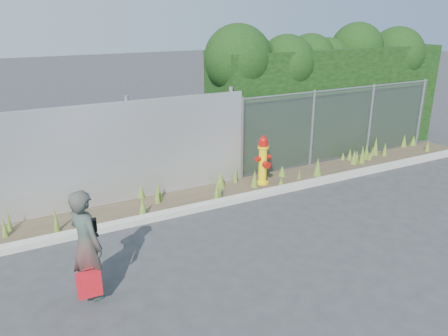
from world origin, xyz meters
TOP-DOWN VIEW (x-y plane):
  - ground at (0.00, 0.00)m, footprint 80.00×80.00m
  - curb at (0.00, 1.80)m, footprint 16.00×0.22m
  - weed_strip at (0.29, 2.49)m, footprint 16.00×1.31m
  - corrugated_fence at (-3.25, 3.01)m, footprint 8.50×0.21m
  - chainlink_fence at (4.25, 3.00)m, footprint 6.50×0.07m
  - hedge at (4.44, 4.01)m, footprint 7.61×1.85m
  - fire_hydrant at (1.29, 2.41)m, footprint 0.41×0.37m
  - woman at (-3.31, -0.12)m, footprint 0.60×0.71m
  - red_tote_bag at (-3.38, -0.38)m, footprint 0.33×0.12m
  - black_shoulder_bag at (-3.25, -0.01)m, footprint 0.24×0.10m

SIDE VIEW (x-z plane):
  - ground at x=0.00m, z-range 0.00..0.00m
  - curb at x=0.00m, z-range 0.00..0.12m
  - weed_strip at x=0.29m, z-range -0.13..0.41m
  - red_tote_bag at x=-3.38m, z-range 0.13..0.57m
  - fire_hydrant at x=1.29m, z-range -0.02..1.21m
  - woman at x=-3.31m, z-range 0.00..1.66m
  - chainlink_fence at x=4.25m, z-range 0.01..2.06m
  - black_shoulder_bag at x=-3.25m, z-range 0.98..1.16m
  - corrugated_fence at x=-3.25m, z-range -0.05..2.25m
  - hedge at x=4.44m, z-range 0.20..3.89m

